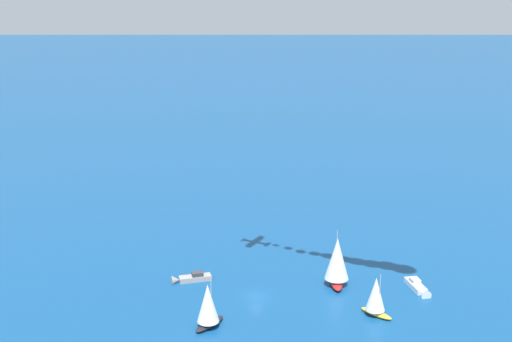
% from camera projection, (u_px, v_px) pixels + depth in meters
% --- Properties ---
extents(ground_plane, '(2000.00, 2000.00, 0.00)m').
position_uv_depth(ground_plane, '(256.00, 296.00, 118.83)').
color(ground_plane, navy).
extents(sailboat_near_centre, '(6.88, 5.02, 8.72)m').
position_uv_depth(sailboat_near_centre, '(208.00, 305.00, 106.62)').
color(sailboat_near_centre, black).
rests_on(sailboat_near_centre, ground_plane).
extents(sailboat_far_port, '(4.28, 6.35, 7.90)m').
position_uv_depth(sailboat_far_port, '(376.00, 296.00, 110.83)').
color(sailboat_far_port, gold).
rests_on(sailboat_far_port, ground_plane).
extents(motorboat_far_stbd, '(7.96, 3.55, 2.24)m').
position_uv_depth(motorboat_far_stbd, '(190.00, 278.00, 125.05)').
color(motorboat_far_stbd, '#9E9993').
rests_on(motorboat_far_stbd, ground_plane).
extents(sailboat_offshore, '(6.32, 8.48, 10.79)m').
position_uv_depth(sailboat_offshore, '(337.00, 261.00, 122.27)').
color(sailboat_offshore, '#B21E1E').
rests_on(sailboat_offshore, ground_plane).
extents(motorboat_trailing, '(3.98, 7.98, 2.24)m').
position_uv_depth(motorboat_trailing, '(418.00, 287.00, 121.08)').
color(motorboat_trailing, white).
rests_on(motorboat_trailing, ground_plane).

